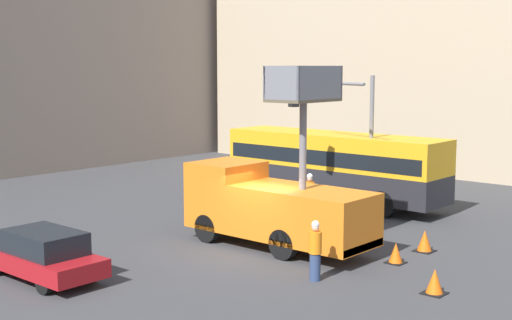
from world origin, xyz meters
The scene contains 11 objects.
ground_plane centered at (0.00, 0.00, 0.00)m, with size 120.00×120.00×0.00m, color #38383A.
building_backdrop_side centered at (23.63, 5.78, 7.92)m, with size 10.00×28.00×15.84m.
utility_truck centered at (0.97, -0.03, 1.51)m, with size 2.36×6.88×6.19m.
city_bus centered at (8.72, 2.89, 1.87)m, with size 2.53×10.45×3.16m.
traffic_light_pole centered at (6.88, 1.18, 3.97)m, with size 3.95×3.70×5.78m.
road_worker_near_truck centered at (-1.18, -3.37, 0.89)m, with size 0.38×0.38×1.78m.
road_worker_directing centered at (5.29, 1.68, 0.95)m, with size 0.38×0.38×1.89m.
traffic_cone_near_truck centered at (3.87, -4.20, 0.34)m, with size 0.63×0.63×0.72m.
traffic_cone_mid_road centered at (0.00, -6.55, 0.33)m, with size 0.61×0.61×0.70m.
traffic_cone_far_side centered at (1.98, -4.20, 0.30)m, with size 0.57×0.57×0.65m.
parked_car_curbside centered at (-6.28, 2.74, 0.73)m, with size 1.76×4.38×1.45m.
Camera 1 is at (-17.41, -15.25, 6.23)m, focal length 50.00 mm.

